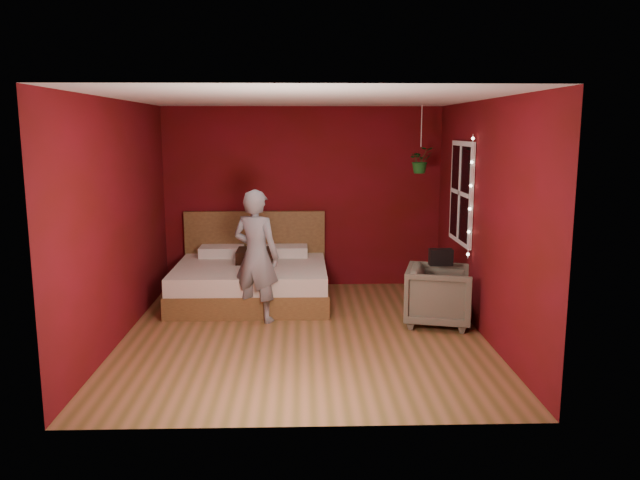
# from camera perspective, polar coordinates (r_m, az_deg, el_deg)

# --- Properties ---
(floor) EXTENTS (4.50, 4.50, 0.00)m
(floor) POSITION_cam_1_polar(r_m,az_deg,el_deg) (7.14, -1.49, -8.52)
(floor) COLOR #955D3B
(floor) RESTS_ON ground
(room_walls) EXTENTS (4.04, 4.54, 2.62)m
(room_walls) POSITION_cam_1_polar(r_m,az_deg,el_deg) (6.79, -1.55, 5.03)
(room_walls) COLOR maroon
(room_walls) RESTS_ON ground
(window) EXTENTS (0.05, 0.97, 1.27)m
(window) POSITION_cam_1_polar(r_m,az_deg,el_deg) (7.96, 12.77, 4.23)
(window) COLOR white
(window) RESTS_ON room_walls
(fairy_lights) EXTENTS (0.04, 0.04, 1.45)m
(fairy_lights) POSITION_cam_1_polar(r_m,az_deg,el_deg) (7.45, 13.58, 3.81)
(fairy_lights) COLOR silver
(fairy_lights) RESTS_ON room_walls
(bed) EXTENTS (2.02, 1.72, 1.11)m
(bed) POSITION_cam_1_polar(r_m,az_deg,el_deg) (8.47, -6.27, -3.55)
(bed) COLOR brown
(bed) RESTS_ON ground
(person) EXTENTS (0.69, 0.59, 1.59)m
(person) POSITION_cam_1_polar(r_m,az_deg,el_deg) (7.43, -5.85, -1.46)
(person) COLOR gray
(person) RESTS_ON ground
(armchair) EXTENTS (0.93, 0.91, 0.70)m
(armchair) POSITION_cam_1_polar(r_m,az_deg,el_deg) (7.50, 10.85, -5.00)
(armchair) COLOR #6C6655
(armchair) RESTS_ON ground
(handbag) EXTENTS (0.27, 0.14, 0.19)m
(handbag) POSITION_cam_1_polar(r_m,az_deg,el_deg) (7.48, 10.99, -1.54)
(handbag) COLOR black
(handbag) RESTS_ON armchair
(throw_pillow) EXTENTS (0.48, 0.48, 0.17)m
(throw_pillow) POSITION_cam_1_polar(r_m,az_deg,el_deg) (8.48, -5.96, -1.43)
(throw_pillow) COLOR black
(throw_pillow) RESTS_ON bed
(hanging_plant) EXTENTS (0.36, 0.32, 0.91)m
(hanging_plant) POSITION_cam_1_polar(r_m,az_deg,el_deg) (8.50, 9.18, 7.22)
(hanging_plant) COLOR silver
(hanging_plant) RESTS_ON room_walls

